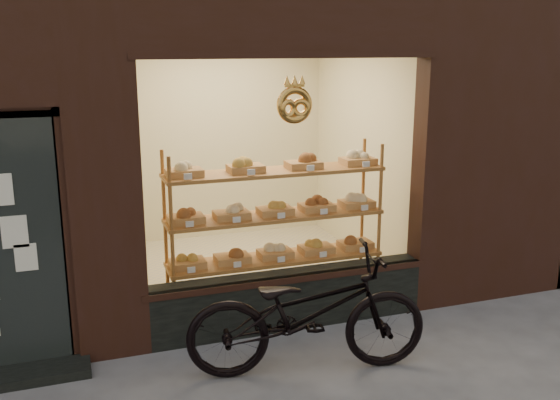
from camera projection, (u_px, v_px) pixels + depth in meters
name	position (u px, v px, depth m)	size (l,w,h in m)	color
display_shelf	(275.00, 229.00, 6.27)	(2.20, 0.45, 1.70)	brown
bicycle	(307.00, 313.00, 5.12)	(0.70, 2.00, 1.05)	black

